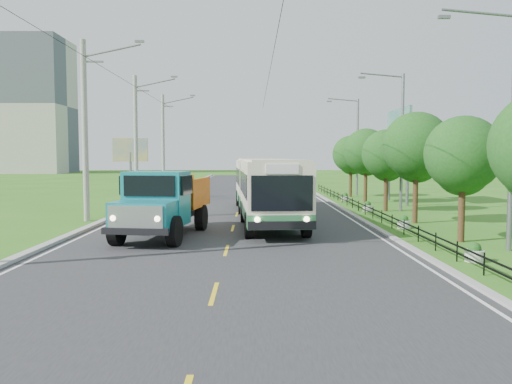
{
  "coord_description": "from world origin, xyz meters",
  "views": [
    {
      "loc": [
        1.03,
        -18.81,
        3.57
      ],
      "look_at": [
        1.16,
        5.06,
        1.9
      ],
      "focal_mm": 35.0,
      "sensor_mm": 36.0,
      "label": 1
    }
  ],
  "objects_px": {
    "tree_fourth": "(387,157)",
    "planter_near": "(404,223)",
    "streetlight_near": "(509,122)",
    "tree_third": "(417,149)",
    "streetlight_mid": "(400,137)",
    "pole_far": "(164,142)",
    "planter_mid": "(367,207)",
    "pole_near": "(86,130)",
    "planter_far": "(345,197)",
    "billboard_right": "(398,134)",
    "planter_front": "(475,253)",
    "pole_mid": "(136,138)",
    "dump_truck": "(164,200)",
    "streetlight_far": "(356,143)",
    "tree_second": "(463,158)",
    "bus": "(264,184)",
    "tree_back": "(351,156)",
    "tree_fifth": "(366,154)",
    "billboard_left": "(130,154)"
  },
  "relations": [
    {
      "from": "planter_near",
      "to": "planter_far",
      "type": "bearing_deg",
      "value": 90.0
    },
    {
      "from": "streetlight_far",
      "to": "planter_mid",
      "type": "relative_size",
      "value": 13.54
    },
    {
      "from": "tree_fourth",
      "to": "billboard_left",
      "type": "distance_m",
      "value": 21.72
    },
    {
      "from": "pole_near",
      "to": "streetlight_far",
      "type": "bearing_deg",
      "value": 45.14
    },
    {
      "from": "planter_front",
      "to": "pole_mid",
      "type": "bearing_deg",
      "value": 126.25
    },
    {
      "from": "planter_mid",
      "to": "bus",
      "type": "xyz_separation_m",
      "value": [
        -6.92,
        -3.88,
        1.74
      ]
    },
    {
      "from": "pole_mid",
      "to": "tree_back",
      "type": "xyz_separation_m",
      "value": [
        18.12,
        5.14,
        -1.44
      ]
    },
    {
      "from": "planter_near",
      "to": "tree_fifth",
      "type": "bearing_deg",
      "value": 84.92
    },
    {
      "from": "tree_back",
      "to": "tree_fifth",
      "type": "bearing_deg",
      "value": -90.0
    },
    {
      "from": "tree_third",
      "to": "planter_near",
      "type": "relative_size",
      "value": 8.96
    },
    {
      "from": "tree_back",
      "to": "dump_truck",
      "type": "bearing_deg",
      "value": -119.5
    },
    {
      "from": "pole_near",
      "to": "planter_far",
      "type": "relative_size",
      "value": 14.93
    },
    {
      "from": "planter_far",
      "to": "dump_truck",
      "type": "bearing_deg",
      "value": -121.97
    },
    {
      "from": "tree_second",
      "to": "streetlight_mid",
      "type": "distance_m",
      "value": 11.97
    },
    {
      "from": "billboard_right",
      "to": "dump_truck",
      "type": "xyz_separation_m",
      "value": [
        -15.28,
        -16.56,
        -3.67
      ]
    },
    {
      "from": "tree_third",
      "to": "billboard_right",
      "type": "relative_size",
      "value": 0.82
    },
    {
      "from": "pole_near",
      "to": "streetlight_far",
      "type": "height_order",
      "value": "pole_near"
    },
    {
      "from": "planter_front",
      "to": "planter_mid",
      "type": "xyz_separation_m",
      "value": [
        0.0,
        16.0,
        0.0
      ]
    },
    {
      "from": "tree_third",
      "to": "pole_far",
      "type": "bearing_deg",
      "value": 126.09
    },
    {
      "from": "billboard_left",
      "to": "dump_truck",
      "type": "height_order",
      "value": "billboard_left"
    },
    {
      "from": "tree_back",
      "to": "bus",
      "type": "bearing_deg",
      "value": -117.04
    },
    {
      "from": "tree_fourth",
      "to": "planter_near",
      "type": "relative_size",
      "value": 8.06
    },
    {
      "from": "streetlight_near",
      "to": "streetlight_mid",
      "type": "relative_size",
      "value": 1.0
    },
    {
      "from": "billboard_right",
      "to": "bus",
      "type": "relative_size",
      "value": 0.41
    },
    {
      "from": "billboard_left",
      "to": "tree_fifth",
      "type": "bearing_deg",
      "value": -11.28
    },
    {
      "from": "pole_far",
      "to": "planter_far",
      "type": "bearing_deg",
      "value": -33.12
    },
    {
      "from": "planter_front",
      "to": "tree_third",
      "type": "bearing_deg",
      "value": 82.94
    },
    {
      "from": "pole_far",
      "to": "planter_near",
      "type": "relative_size",
      "value": 14.93
    },
    {
      "from": "billboard_right",
      "to": "streetlight_near",
      "type": "bearing_deg",
      "value": -94.74
    },
    {
      "from": "planter_far",
      "to": "pole_near",
      "type": "bearing_deg",
      "value": -142.37
    },
    {
      "from": "streetlight_near",
      "to": "planter_front",
      "type": "height_order",
      "value": "streetlight_near"
    },
    {
      "from": "tree_fifth",
      "to": "planter_mid",
      "type": "bearing_deg",
      "value": -101.56
    },
    {
      "from": "pole_near",
      "to": "planter_far",
      "type": "bearing_deg",
      "value": 37.63
    },
    {
      "from": "tree_fourth",
      "to": "streetlight_near",
      "type": "xyz_separation_m",
      "value": [
        0.79,
        -14.14,
        1.32
      ]
    },
    {
      "from": "tree_fifth",
      "to": "planter_far",
      "type": "height_order",
      "value": "tree_fifth"
    },
    {
      "from": "tree_second",
      "to": "tree_fifth",
      "type": "relative_size",
      "value": 0.91
    },
    {
      "from": "dump_truck",
      "to": "billboard_right",
      "type": "bearing_deg",
      "value": 54.91
    },
    {
      "from": "tree_third",
      "to": "streetlight_far",
      "type": "xyz_separation_m",
      "value": [
        0.79,
        19.86,
        0.92
      ]
    },
    {
      "from": "planter_mid",
      "to": "billboard_right",
      "type": "distance_m",
      "value": 8.68
    },
    {
      "from": "tree_third",
      "to": "planter_mid",
      "type": "height_order",
      "value": "tree_third"
    },
    {
      "from": "tree_second",
      "to": "streetlight_mid",
      "type": "bearing_deg",
      "value": 86.21
    },
    {
      "from": "planter_front",
      "to": "billboard_right",
      "type": "bearing_deg",
      "value": 80.45
    },
    {
      "from": "billboard_right",
      "to": "pole_near",
      "type": "bearing_deg",
      "value": -151.86
    },
    {
      "from": "streetlight_mid",
      "to": "pole_far",
      "type": "bearing_deg",
      "value": 134.86
    },
    {
      "from": "pole_near",
      "to": "planter_near",
      "type": "bearing_deg",
      "value": -10.09
    },
    {
      "from": "pole_far",
      "to": "tree_third",
      "type": "bearing_deg",
      "value": -53.91
    },
    {
      "from": "tree_fourth",
      "to": "planter_near",
      "type": "distance_m",
      "value": 8.87
    },
    {
      "from": "tree_third",
      "to": "tree_second",
      "type": "bearing_deg",
      "value": -90.0
    },
    {
      "from": "pole_far",
      "to": "streetlight_far",
      "type": "bearing_deg",
      "value": -14.81
    },
    {
      "from": "planter_mid",
      "to": "streetlight_far",
      "type": "bearing_deg",
      "value": 81.7
    }
  ]
}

